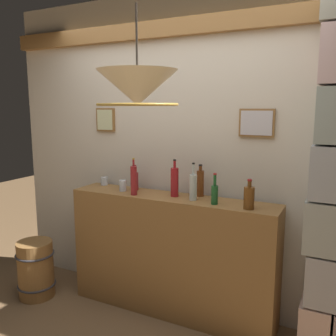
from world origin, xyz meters
name	(u,v)px	position (x,y,z in m)	size (l,w,h in m)	color
panelled_rear_partition	(183,147)	(0.00, 1.10, 1.44)	(3.60, 0.15, 2.74)	beige
bar_shelf_unit	(171,255)	(0.00, 0.85, 0.52)	(1.81, 0.34, 1.04)	olive
liquor_bottle_rye	(249,197)	(0.68, 0.78, 1.13)	(0.08, 0.08, 0.22)	brown
liquor_bottle_vermouth	(215,193)	(0.41, 0.78, 1.13)	(0.05, 0.05, 0.24)	#1B5726
liquor_bottle_brandy	(134,180)	(-0.30, 0.76, 1.17)	(0.05, 0.05, 0.32)	maroon
liquor_bottle_rum	(134,180)	(-0.40, 0.92, 1.13)	(0.07, 0.07, 0.23)	maroon
liquor_bottle_sherry	(193,187)	(0.21, 0.83, 1.15)	(0.06, 0.06, 0.31)	silver
liquor_bottle_scotch	(200,183)	(0.22, 0.97, 1.15)	(0.06, 0.06, 0.27)	brown
liquor_bottle_whiskey	(175,182)	(0.03, 0.87, 1.17)	(0.07, 0.07, 0.31)	maroon
glass_tumbler_rocks	(104,181)	(-0.77, 0.97, 1.08)	(0.07, 0.07, 0.08)	silver
glass_tumbler_highball	(123,186)	(-0.47, 0.83, 1.09)	(0.06, 0.06, 0.10)	silver
pendant_lamp	(137,89)	(0.22, -0.02, 1.88)	(0.46, 0.46, 0.55)	#EFE5C6
wooden_barrel	(36,269)	(-1.25, 0.50, 0.27)	(0.35, 0.35, 0.54)	olive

